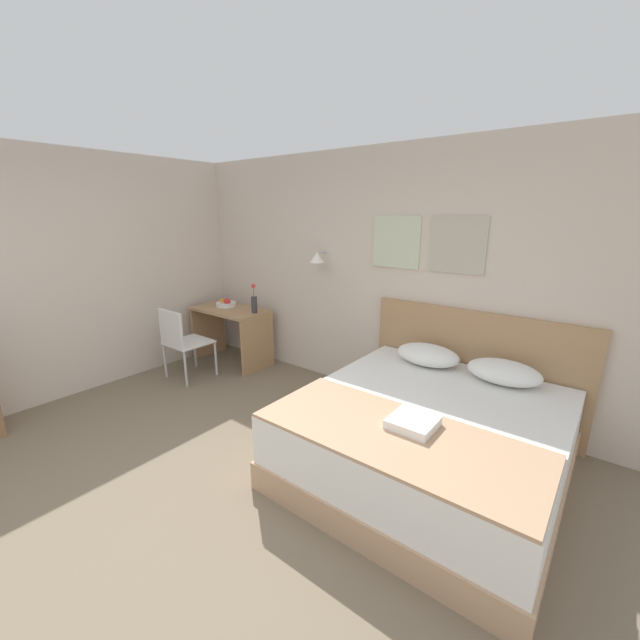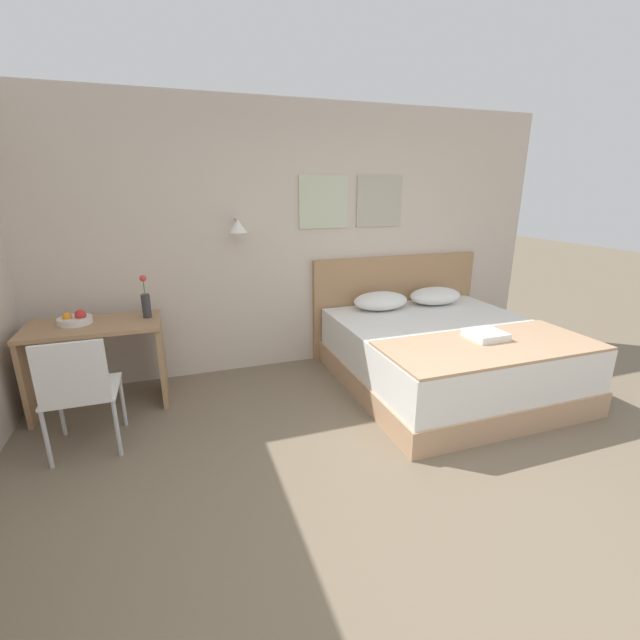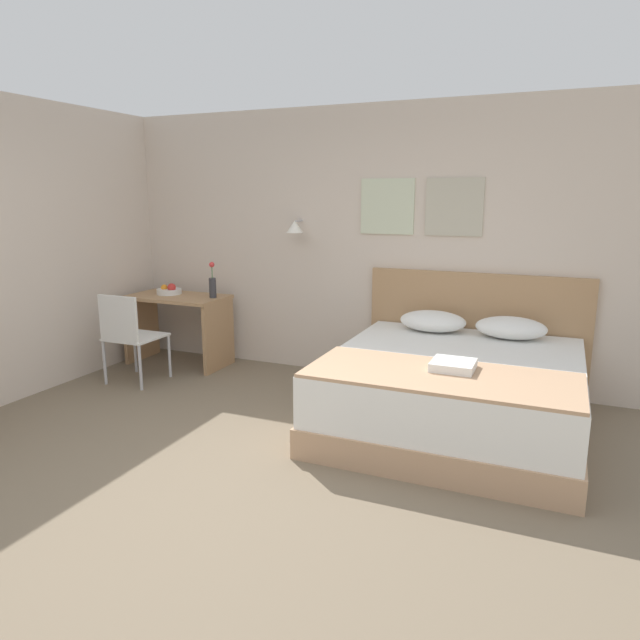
{
  "view_description": "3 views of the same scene",
  "coord_description": "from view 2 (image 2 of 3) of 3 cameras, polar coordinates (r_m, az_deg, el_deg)",
  "views": [
    {
      "loc": [
        2.22,
        -1.01,
        1.99
      ],
      "look_at": [
        -0.05,
        1.92,
        0.97
      ],
      "focal_mm": 22.0,
      "sensor_mm": 36.0,
      "label": 1
    },
    {
      "loc": [
        -1.16,
        -1.57,
        1.84
      ],
      "look_at": [
        0.06,
        1.95,
        0.68
      ],
      "focal_mm": 24.0,
      "sensor_mm": 36.0,
      "label": 2
    },
    {
      "loc": [
        1.93,
        -2.66,
        1.8
      ],
      "look_at": [
        0.11,
        1.59,
        0.79
      ],
      "focal_mm": 32.0,
      "sensor_mm": 36.0,
      "label": 3
    }
  ],
  "objects": [
    {
      "name": "desk_chair",
      "position": [
        3.42,
        -29.55,
        -7.77
      ],
      "size": [
        0.47,
        0.47,
        0.89
      ],
      "color": "white",
      "rests_on": "ground_plane"
    },
    {
      "name": "flower_vase",
      "position": [
        4.0,
        -22.21,
        2.22
      ],
      "size": [
        0.07,
        0.07,
        0.38
      ],
      "color": "#333338",
      "rests_on": "desk"
    },
    {
      "name": "wall_back",
      "position": [
        4.46,
        -3.96,
        10.62
      ],
      "size": [
        5.76,
        0.31,
        2.65
      ],
      "color": "beige",
      "rests_on": "ground_plane"
    },
    {
      "name": "bed",
      "position": [
        4.28,
        16.41,
        -4.66
      ],
      "size": [
        1.88,
        1.97,
        0.6
      ],
      "color": "tan",
      "rests_on": "ground_plane"
    },
    {
      "name": "headboard",
      "position": [
        5.01,
        10.03,
        2.12
      ],
      "size": [
        2.0,
        0.06,
        1.11
      ],
      "color": "#A87F56",
      "rests_on": "ground_plane"
    },
    {
      "name": "pillow_right",
      "position": [
        4.93,
        15.11,
        3.13
      ],
      "size": [
        0.59,
        0.39,
        0.19
      ],
      "color": "white",
      "rests_on": "bed"
    },
    {
      "name": "folded_towel_near_foot",
      "position": [
        3.88,
        21.21,
        -1.84
      ],
      "size": [
        0.29,
        0.28,
        0.06
      ],
      "color": "white",
      "rests_on": "throw_blanket"
    },
    {
      "name": "pillow_left",
      "position": [
        4.59,
        8.08,
        2.54
      ],
      "size": [
        0.59,
        0.39,
        0.19
      ],
      "color": "white",
      "rests_on": "bed"
    },
    {
      "name": "throw_blanket",
      "position": [
        3.76,
        21.78,
        -3.19
      ],
      "size": [
        1.82,
        0.79,
        0.02
      ],
      "color": "tan",
      "rests_on": "bed"
    },
    {
      "name": "ground_plane",
      "position": [
        2.69,
        13.92,
        -26.69
      ],
      "size": [
        24.0,
        24.0,
        0.0
      ],
      "primitive_type": "plane",
      "color": "#756651"
    },
    {
      "name": "fruit_bowl",
      "position": [
        4.1,
        -29.84,
        0.07
      ],
      "size": [
        0.27,
        0.27,
        0.12
      ],
      "color": "silver",
      "rests_on": "desk"
    },
    {
      "name": "desk",
      "position": [
        4.12,
        -27.58,
        -3.61
      ],
      "size": [
        1.06,
        0.59,
        0.75
      ],
      "color": "#A87F56",
      "rests_on": "ground_plane"
    }
  ]
}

